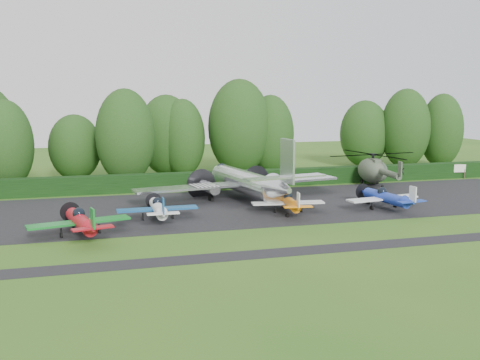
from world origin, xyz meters
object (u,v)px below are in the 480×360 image
object	(u,v)px
light_plane_red	(81,221)
light_plane_white	(158,208)
sign_board	(453,169)
light_plane_orange	(289,202)
light_plane_blue	(386,197)
helicopter	(373,168)
transport_plane	(246,182)

from	to	relation	value
light_plane_red	light_plane_white	size ratio (longest dim) A/B	1.11
light_plane_white	sign_board	distance (m)	42.88
light_plane_orange	light_plane_blue	xyz separation A→B (m)	(9.51, -0.82, 0.12)
light_plane_orange	sign_board	distance (m)	31.93
light_plane_red	light_plane_orange	xyz separation A→B (m)	(18.34, 3.67, -0.17)
light_plane_red	light_plane_blue	size ratio (longest dim) A/B	1.04
light_plane_red	light_plane_orange	distance (m)	18.71
helicopter	sign_board	world-z (taller)	helicopter
light_plane_white	helicopter	bearing A→B (deg)	24.44
helicopter	light_plane_white	bearing A→B (deg)	-163.29
light_plane_red	light_plane_blue	world-z (taller)	light_plane_red
transport_plane	light_plane_red	xyz separation A→B (m)	(-16.05, -10.25, -0.79)
sign_board	light_plane_blue	bearing A→B (deg)	-151.94
sign_board	helicopter	bearing A→B (deg)	178.19
light_plane_blue	sign_board	xyz separation A→B (m)	(18.91, 15.36, 0.06)
light_plane_red	helicopter	xyz separation A→B (m)	(33.76, 16.10, 0.84)
light_plane_red	light_plane_orange	size ratio (longest dim) A/B	1.15
transport_plane	light_plane_blue	size ratio (longest dim) A/B	2.89
light_plane_blue	sign_board	distance (m)	24.36
transport_plane	sign_board	xyz separation A→B (m)	(30.72, 7.96, -0.77)
light_plane_white	light_plane_blue	world-z (taller)	light_plane_blue
transport_plane	light_plane_orange	bearing A→B (deg)	-60.65
light_plane_orange	helicopter	world-z (taller)	helicopter
light_plane_orange	helicopter	xyz separation A→B (m)	(15.42, 12.43, 1.00)
transport_plane	sign_board	world-z (taller)	transport_plane
light_plane_orange	helicopter	distance (m)	19.83
light_plane_orange	sign_board	size ratio (longest dim) A/B	2.14
light_plane_red	helicopter	bearing A→B (deg)	39.43
transport_plane	helicopter	bearing A→B (deg)	28.42
sign_board	light_plane_orange	bearing A→B (deg)	-163.93
light_plane_orange	light_plane_red	bearing A→B (deg)	-175.56
light_plane_red	sign_board	world-z (taller)	light_plane_red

